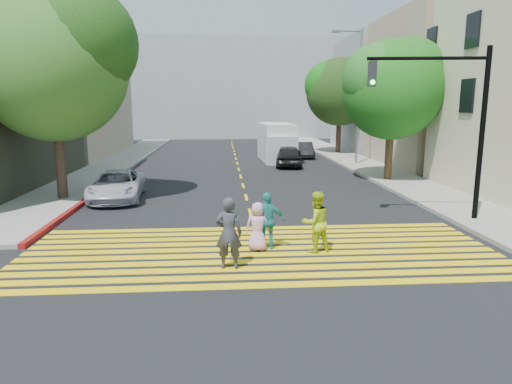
{
  "coord_description": "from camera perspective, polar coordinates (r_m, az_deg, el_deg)",
  "views": [
    {
      "loc": [
        -1.05,
        -11.11,
        4.13
      ],
      "look_at": [
        0.0,
        3.0,
        1.4
      ],
      "focal_mm": 32.0,
      "sensor_mm": 36.0,
      "label": 1
    }
  ],
  "objects": [
    {
      "name": "pedestrian_man",
      "position": [
        11.55,
        -3.43,
        -5.18
      ],
      "size": [
        0.73,
        0.52,
        1.86
      ],
      "primitive_type": "imported",
      "rotation": [
        0.0,
        0.0,
        3.02
      ],
      "color": "#36363F",
      "rests_on": "ground"
    },
    {
      "name": "pedestrian_woman",
      "position": [
        12.93,
        7.47,
        -3.75
      ],
      "size": [
        1.02,
        0.9,
        1.75
      ],
      "primitive_type": "imported",
      "rotation": [
        0.0,
        0.0,
        3.46
      ],
      "color": "#B7D31B",
      "rests_on": "ground"
    },
    {
      "name": "dark_car_near",
      "position": [
        30.88,
        4.07,
        4.55
      ],
      "size": [
        2.15,
        4.39,
        1.44
      ],
      "primitive_type": "imported",
      "rotation": [
        0.0,
        0.0,
        3.03
      ],
      "color": "black",
      "rests_on": "ground"
    },
    {
      "name": "tree_right_far",
      "position": [
        38.99,
        10.57,
        12.64
      ],
      "size": [
        6.93,
        6.62,
        8.03
      ],
      "rotation": [
        0.0,
        0.0,
        -0.22
      ],
      "color": "#43261F",
      "rests_on": "ground"
    },
    {
      "name": "white_van",
      "position": [
        33.86,
        2.64,
        6.11
      ],
      "size": [
        2.4,
        5.88,
        2.74
      ],
      "rotation": [
        0.0,
        0.0,
        0.04
      ],
      "color": "silver",
      "rests_on": "ground"
    },
    {
      "name": "curb_red",
      "position": [
        18.53,
        -22.56,
        -2.56
      ],
      "size": [
        0.2,
        8.0,
        0.16
      ],
      "primitive_type": "cube",
      "color": "maroon",
      "rests_on": "ground"
    },
    {
      "name": "tree_left",
      "position": [
        21.15,
        -23.92,
        15.04
      ],
      "size": [
        8.18,
        7.92,
        8.88
      ],
      "rotation": [
        0.0,
        0.0,
        -0.36
      ],
      "color": "black",
      "rests_on": "ground"
    },
    {
      "name": "street_lamp",
      "position": [
        31.87,
        12.44,
        12.55
      ],
      "size": [
        2.04,
        0.22,
        9.02
      ],
      "rotation": [
        0.0,
        0.0,
        0.0
      ],
      "color": "gray",
      "rests_on": "ground"
    },
    {
      "name": "lane_line",
      "position": [
        33.88,
        -2.45,
        3.91
      ],
      "size": [
        0.12,
        34.4,
        0.01
      ],
      "color": "yellow",
      "rests_on": "ground"
    },
    {
      "name": "white_sedan",
      "position": [
        20.87,
        -16.98,
        0.8
      ],
      "size": [
        2.4,
        4.69,
        1.27
      ],
      "primitive_type": "imported",
      "rotation": [
        0.0,
        0.0,
        0.07
      ],
      "color": "silver",
      "rests_on": "ground"
    },
    {
      "name": "ground",
      "position": [
        11.9,
        1.08,
        -9.39
      ],
      "size": [
        120.0,
        120.0,
        0.0
      ],
      "primitive_type": "plane",
      "color": "black"
    },
    {
      "name": "building_left_tan",
      "position": [
        41.88,
        -25.67,
        11.06
      ],
      "size": [
        12.0,
        16.0,
        10.0
      ],
      "primitive_type": "cube",
      "color": "tan",
      "rests_on": "ground"
    },
    {
      "name": "backdrop_block",
      "position": [
        59.15,
        -3.31,
        12.71
      ],
      "size": [
        30.0,
        8.0,
        12.0
      ],
      "primitive_type": "cube",
      "color": "gray",
      "rests_on": "ground"
    },
    {
      "name": "pedestrian_extra",
      "position": [
        13.11,
        1.47,
        -3.64
      ],
      "size": [
        0.99,
        0.43,
        1.67
      ],
      "primitive_type": "imported",
      "rotation": [
        0.0,
        0.0,
        3.16
      ],
      "color": "teal",
      "rests_on": "ground"
    },
    {
      "name": "sidewalk_left",
      "position": [
        34.18,
        -16.84,
        3.64
      ],
      "size": [
        3.0,
        40.0,
        0.15
      ],
      "primitive_type": "cube",
      "color": "gray",
      "rests_on": "ground"
    },
    {
      "name": "traffic_signal",
      "position": [
        17.15,
        23.17,
        9.34
      ],
      "size": [
        4.11,
        0.71,
        6.05
      ],
      "rotation": [
        0.0,
        0.0,
        -0.12
      ],
      "color": "black",
      "rests_on": "ground"
    },
    {
      "name": "building_right_tan",
      "position": [
        34.13,
        24.31,
        11.43
      ],
      "size": [
        10.0,
        10.0,
        10.0
      ],
      "primitive_type": "cube",
      "color": "tan",
      "rests_on": "ground"
    },
    {
      "name": "tree_right_near",
      "position": [
        25.6,
        16.83,
        12.77
      ],
      "size": [
        6.07,
        5.74,
        7.63
      ],
      "rotation": [
        0.0,
        0.0,
        0.1
      ],
      "color": "#3D2616",
      "rests_on": "ground"
    },
    {
      "name": "building_right_grey",
      "position": [
        44.14,
        17.44,
        11.56
      ],
      "size": [
        10.0,
        10.0,
        10.0
      ],
      "primitive_type": "cube",
      "color": "gray",
      "rests_on": "ground"
    },
    {
      "name": "pedestrian_child",
      "position": [
        13.02,
        0.2,
        -4.33
      ],
      "size": [
        0.75,
        0.55,
        1.41
      ],
      "primitive_type": "imported",
      "rotation": [
        0.0,
        0.0,
        2.99
      ],
      "color": "#E8A1D1",
      "rests_on": "ground"
    },
    {
      "name": "silver_car",
      "position": [
        40.82,
        2.55,
        6.07
      ],
      "size": [
        2.55,
        4.95,
        1.37
      ],
      "primitive_type": "imported",
      "rotation": [
        0.0,
        0.0,
        3.01
      ],
      "color": "gray",
      "rests_on": "ground"
    },
    {
      "name": "crosswalk",
      "position": [
        13.1,
        0.56,
        -7.43
      ],
      "size": [
        13.4,
        5.3,
        0.01
      ],
      "color": "yellow",
      "rests_on": "ground"
    },
    {
      "name": "sidewalk_right",
      "position": [
        28.1,
        15.68,
        2.21
      ],
      "size": [
        3.0,
        60.0,
        0.15
      ],
      "primitive_type": "cube",
      "color": "gray",
      "rests_on": "ground"
    },
    {
      "name": "dark_car_parked",
      "position": [
        36.17,
        6.04,
        5.25
      ],
      "size": [
        1.47,
        3.7,
        1.2
      ],
      "primitive_type": "imported",
      "rotation": [
        0.0,
        0.0,
        -0.06
      ],
      "color": "black",
      "rests_on": "ground"
    }
  ]
}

